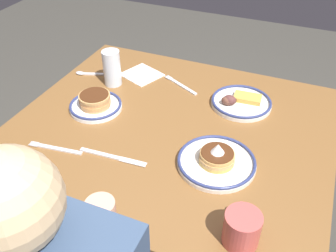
% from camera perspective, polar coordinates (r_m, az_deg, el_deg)
% --- Properties ---
extents(ground_plane, '(6.00, 6.00, 0.00)m').
position_cam_1_polar(ground_plane, '(1.88, 0.33, -18.03)').
color(ground_plane, '#3C3A34').
extents(dining_table, '(1.12, 0.99, 0.73)m').
position_cam_1_polar(dining_table, '(1.39, 0.42, -2.78)').
color(dining_table, brown).
rests_on(dining_table, ground_plane).
extents(plate_near_main, '(0.23, 0.23, 0.05)m').
position_cam_1_polar(plate_near_main, '(1.46, 11.02, 3.67)').
color(plate_near_main, silver).
rests_on(plate_near_main, dining_table).
extents(plate_center_pancakes, '(0.20, 0.20, 0.06)m').
position_cam_1_polar(plate_center_pancakes, '(1.44, -11.08, 3.41)').
color(plate_center_pancakes, white).
rests_on(plate_center_pancakes, dining_table).
extents(plate_far_companion, '(0.25, 0.25, 0.08)m').
position_cam_1_polar(plate_far_companion, '(1.18, 7.47, -5.27)').
color(plate_far_companion, silver).
rests_on(plate_far_companion, dining_table).
extents(coffee_mug, '(0.09, 0.13, 0.10)m').
position_cam_1_polar(coffee_mug, '(0.98, 11.25, -15.06)').
color(coffee_mug, '#BF4C47').
rests_on(coffee_mug, dining_table).
extents(drinking_glass, '(0.07, 0.07, 0.15)m').
position_cam_1_polar(drinking_glass, '(1.56, -8.58, 8.55)').
color(drinking_glass, silver).
rests_on(drinking_glass, dining_table).
extents(paper_napkin, '(0.19, 0.19, 0.00)m').
position_cam_1_polar(paper_napkin, '(1.65, -4.03, 7.87)').
color(paper_napkin, white).
rests_on(paper_napkin, dining_table).
extents(fork_near, '(0.18, 0.10, 0.01)m').
position_cam_1_polar(fork_near, '(1.57, 1.89, 6.33)').
color(fork_near, silver).
rests_on(fork_near, dining_table).
extents(fork_far, '(0.19, 0.04, 0.01)m').
position_cam_1_polar(fork_far, '(1.29, -16.94, -3.29)').
color(fork_far, silver).
rests_on(fork_far, dining_table).
extents(butter_knife, '(0.23, 0.03, 0.01)m').
position_cam_1_polar(butter_knife, '(1.22, -8.45, -4.71)').
color(butter_knife, silver).
rests_on(butter_knife, dining_table).
extents(tea_spoon, '(0.19, 0.08, 0.01)m').
position_cam_1_polar(tea_spoon, '(1.68, -11.62, 7.87)').
color(tea_spoon, silver).
rests_on(tea_spoon, dining_table).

